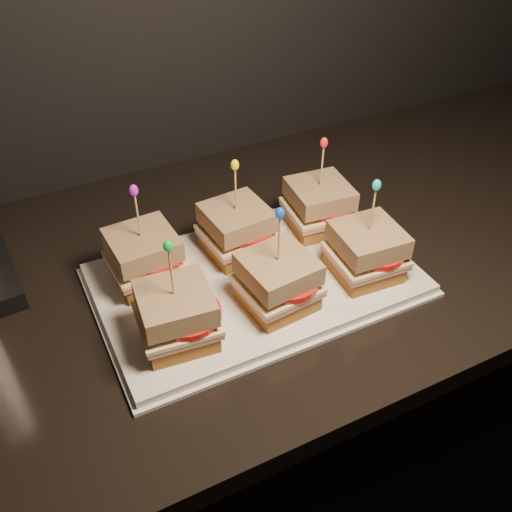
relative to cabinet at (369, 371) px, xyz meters
name	(u,v)px	position (x,y,z in m)	size (l,w,h in m)	color
cabinet	(369,371)	(0.00, 0.00, 0.00)	(2.24, 0.64, 0.84)	black
granite_slab	(399,214)	(0.00, 0.00, 0.44)	(2.28, 0.68, 0.04)	black
platter	(256,280)	(-0.33, -0.07, 0.47)	(0.46, 0.29, 0.02)	white
platter_rim	(256,283)	(-0.33, -0.07, 0.46)	(0.47, 0.30, 0.01)	white
sandwich_0_bread_bot	(147,272)	(-0.47, 0.00, 0.49)	(0.09, 0.09, 0.02)	brown
sandwich_0_ham	(145,263)	(-0.47, 0.00, 0.51)	(0.10, 0.09, 0.01)	#BF6E64
sandwich_0_cheese	(145,259)	(-0.47, 0.00, 0.51)	(0.10, 0.10, 0.01)	#FDE6A4
sandwich_0_tomato	(153,255)	(-0.46, -0.01, 0.52)	(0.09, 0.09, 0.01)	red
sandwich_0_bread_top	(142,244)	(-0.47, 0.00, 0.54)	(0.09, 0.09, 0.03)	#5B2F16
sandwich_0_pick	(138,218)	(-0.47, 0.00, 0.59)	(0.00, 0.00, 0.09)	tan
sandwich_0_frill	(134,190)	(-0.47, 0.00, 0.63)	(0.01, 0.01, 0.02)	#BC18C0
sandwich_1_bread_bot	(237,244)	(-0.33, 0.00, 0.49)	(0.09, 0.09, 0.02)	brown
sandwich_1_ham	(237,236)	(-0.33, 0.00, 0.51)	(0.10, 0.09, 0.01)	#BF6E64
sandwich_1_cheese	(237,232)	(-0.33, 0.00, 0.51)	(0.10, 0.10, 0.01)	#FDE6A4
sandwich_1_tomato	(245,228)	(-0.32, -0.01, 0.52)	(0.09, 0.09, 0.01)	red
sandwich_1_bread_top	(236,218)	(-0.33, 0.00, 0.54)	(0.09, 0.09, 0.03)	#5B2F16
sandwich_1_pick	(236,192)	(-0.33, 0.00, 0.59)	(0.00, 0.00, 0.09)	tan
sandwich_1_frill	(235,165)	(-0.33, 0.00, 0.63)	(0.01, 0.01, 0.02)	yellow
sandwich_2_bread_bot	(318,220)	(-0.18, 0.00, 0.49)	(0.09, 0.09, 0.02)	brown
sandwich_2_ham	(318,212)	(-0.18, 0.00, 0.51)	(0.10, 0.09, 0.01)	#BF6E64
sandwich_2_cheese	(319,208)	(-0.18, 0.00, 0.51)	(0.10, 0.10, 0.01)	#FDE6A4
sandwich_2_tomato	(327,204)	(-0.17, -0.01, 0.52)	(0.09, 0.09, 0.01)	red
sandwich_2_bread_top	(320,194)	(-0.18, 0.00, 0.54)	(0.09, 0.09, 0.03)	#5B2F16
sandwich_2_pick	(322,169)	(-0.18, 0.00, 0.59)	(0.00, 0.00, 0.09)	tan
sandwich_2_frill	(324,143)	(-0.18, 0.00, 0.63)	(0.01, 0.01, 0.02)	red
sandwich_3_bread_bot	(179,331)	(-0.47, -0.14, 0.49)	(0.09, 0.09, 0.02)	brown
sandwich_3_ham	(177,322)	(-0.47, -0.14, 0.51)	(0.10, 0.09, 0.01)	#BF6E64
sandwich_3_cheese	(177,318)	(-0.47, -0.14, 0.51)	(0.10, 0.10, 0.01)	#FDE6A4
sandwich_3_tomato	(187,314)	(-0.46, -0.14, 0.52)	(0.09, 0.09, 0.01)	red
sandwich_3_bread_top	(175,303)	(-0.47, -0.14, 0.54)	(0.09, 0.09, 0.03)	#5B2F16
sandwich_3_pick	(172,275)	(-0.47, -0.14, 0.59)	(0.00, 0.00, 0.09)	tan
sandwich_3_frill	(168,246)	(-0.47, -0.14, 0.63)	(0.01, 0.01, 0.02)	green
sandwich_4_bread_bot	(277,296)	(-0.33, -0.14, 0.49)	(0.09, 0.09, 0.02)	brown
sandwich_4_ham	(277,288)	(-0.33, -0.14, 0.51)	(0.10, 0.09, 0.01)	#BF6E64
sandwich_4_cheese	(278,284)	(-0.33, -0.14, 0.51)	(0.10, 0.10, 0.01)	#FDE6A4
sandwich_4_tomato	(287,280)	(-0.32, -0.14, 0.52)	(0.09, 0.09, 0.01)	red
sandwich_4_bread_top	(278,269)	(-0.33, -0.14, 0.54)	(0.09, 0.09, 0.03)	#5B2F16
sandwich_4_pick	(279,242)	(-0.33, -0.14, 0.59)	(0.00, 0.00, 0.09)	tan
sandwich_4_frill	(280,213)	(-0.33, -0.14, 0.63)	(0.01, 0.01, 0.02)	blue
sandwich_5_bread_bot	(364,266)	(-0.18, -0.14, 0.49)	(0.09, 0.09, 0.02)	brown
sandwich_5_ham	(365,258)	(-0.18, -0.14, 0.51)	(0.10, 0.09, 0.01)	#BF6E64
sandwich_5_cheese	(366,254)	(-0.18, -0.14, 0.51)	(0.10, 0.10, 0.01)	#FDE6A4
sandwich_5_tomato	(376,250)	(-0.17, -0.14, 0.52)	(0.09, 0.09, 0.01)	red
sandwich_5_bread_top	(368,239)	(-0.18, -0.14, 0.54)	(0.09, 0.09, 0.03)	#5B2F16
sandwich_5_pick	(372,213)	(-0.18, -0.14, 0.59)	(0.00, 0.00, 0.09)	tan
sandwich_5_frill	(377,185)	(-0.18, -0.14, 0.63)	(0.01, 0.01, 0.02)	#14C0C8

